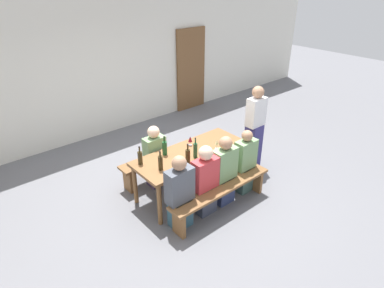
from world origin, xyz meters
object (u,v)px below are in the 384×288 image
object	(u,v)px
wine_bottle_0	(165,148)
wine_glass_1	(190,139)
seated_guest_near_2	(224,172)
standing_host	(254,129)
seated_guest_near_3	(245,163)
wine_bottle_1	(140,157)
seated_guest_near_0	(180,194)
wine_bottle_4	(160,163)
seated_guest_far_0	(155,158)
wine_bottle_3	(188,156)
wooden_door	(191,70)
tasting_table	(192,157)
wine_bottle_2	(195,150)
wine_glass_0	(217,142)
bench_near	(221,192)
seated_guest_near_1	(205,182)
bench_far	(167,157)

from	to	relation	value
wine_bottle_0	wine_glass_1	size ratio (longest dim) A/B	1.93
seated_guest_near_2	standing_host	distance (m)	1.28
seated_guest_near_2	seated_guest_near_3	world-z (taller)	seated_guest_near_2
wine_bottle_1	seated_guest_near_0	size ratio (longest dim) A/B	0.25
wine_bottle_4	seated_guest_far_0	bearing A→B (deg)	63.23
wine_bottle_3	wooden_door	bearing A→B (deg)	49.40
tasting_table	wine_bottle_2	distance (m)	0.27
wooden_door	wine_bottle_1	world-z (taller)	wooden_door
wine_bottle_4	wine_glass_0	distance (m)	1.07
bench_near	wine_bottle_4	world-z (taller)	wine_bottle_4
wine_bottle_3	wine_glass_0	world-z (taller)	wine_bottle_3
tasting_table	seated_guest_near_1	bearing A→B (deg)	-110.47
wine_bottle_1	seated_guest_near_2	bearing A→B (deg)	-37.31
wine_bottle_3	wine_bottle_4	xyz separation A→B (m)	(-0.41, 0.13, -0.01)
wine_bottle_2	wine_glass_0	distance (m)	0.45
wine_bottle_0	wine_bottle_4	xyz separation A→B (m)	(-0.31, -0.32, -0.00)
tasting_table	wine_bottle_3	bearing A→B (deg)	-140.25
bench_near	wine_bottle_0	distance (m)	1.12
wine_bottle_2	wine_glass_1	xyz separation A→B (m)	(0.19, 0.35, -0.02)
wine_bottle_3	standing_host	xyz separation A→B (m)	(1.66, 0.10, -0.09)
wine_bottle_0	seated_guest_near_0	bearing A→B (deg)	-111.82
seated_guest_near_2	seated_guest_near_1	bearing A→B (deg)	90.00
wine_bottle_0	wine_glass_1	distance (m)	0.51
tasting_table	seated_guest_near_3	bearing A→B (deg)	-38.84
wine_bottle_0	wine_glass_1	bearing A→B (deg)	-2.30
bench_near	wine_glass_1	size ratio (longest dim) A/B	11.04
wine_bottle_1	wine_glass_1	world-z (taller)	wine_bottle_1
wine_bottle_3	seated_guest_near_3	xyz separation A→B (m)	(0.95, -0.32, -0.35)
wine_bottle_1	wine_bottle_2	distance (m)	0.86
seated_guest_near_2	wine_glass_0	bearing A→B (deg)	-26.51
wine_glass_1	seated_guest_near_0	bearing A→B (deg)	-137.49
wine_glass_0	seated_guest_near_1	xyz separation A→B (m)	(-0.59, -0.37, -0.32)
wine_bottle_3	seated_guest_near_2	xyz separation A→B (m)	(0.47, -0.32, -0.32)
wooden_door	standing_host	distance (m)	3.29
seated_guest_near_1	seated_guest_near_0	bearing A→B (deg)	90.00
wine_bottle_2	seated_guest_near_3	distance (m)	0.91
tasting_table	standing_host	bearing A→B (deg)	-5.12
wine_glass_1	seated_guest_far_0	size ratio (longest dim) A/B	0.15
wine_glass_1	wine_bottle_4	bearing A→B (deg)	-159.65
wine_bottle_0	standing_host	size ratio (longest dim) A/B	0.20
wine_bottle_3	seated_guest_far_0	world-z (taller)	seated_guest_far_0
bench_near	wine_bottle_3	distance (m)	0.76
bench_far	wine_bottle_0	xyz separation A→B (m)	(-0.38, -0.48, 0.52)
wine_bottle_4	wine_glass_0	size ratio (longest dim) A/B	1.82
seated_guest_near_1	standing_host	distance (m)	1.66
wine_bottle_0	wine_glass_0	world-z (taller)	wine_bottle_0
wine_bottle_0	seated_guest_far_0	xyz separation A→B (m)	(0.02, 0.33, -0.33)
wine_bottle_3	seated_guest_far_0	distance (m)	0.85
wine_bottle_0	wine_bottle_4	size ratio (longest dim) A/B	1.04
wine_bottle_2	seated_guest_near_1	distance (m)	0.53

